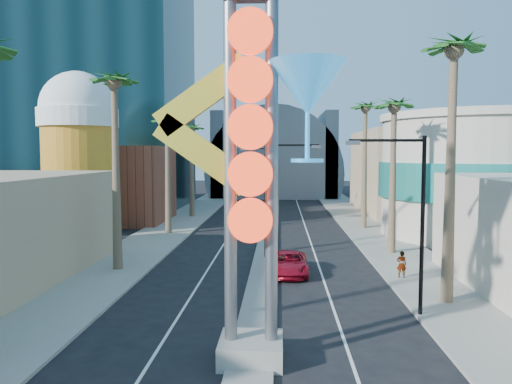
% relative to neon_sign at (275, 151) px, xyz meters
% --- Properties ---
extents(sidewalk_west, '(5.00, 100.00, 0.15)m').
position_rel_neon_sign_xyz_m(sidewalk_west, '(-10.32, 32.04, -7.23)').
color(sidewalk_west, gray).
rests_on(sidewalk_west, ground).
extents(sidewalk_east, '(5.00, 100.00, 0.15)m').
position_rel_neon_sign_xyz_m(sidewalk_east, '(8.68, 32.04, -7.23)').
color(sidewalk_east, gray).
rests_on(sidewalk_east, ground).
extents(median, '(1.60, 84.00, 0.15)m').
position_rel_neon_sign_xyz_m(median, '(-0.82, 35.04, -7.23)').
color(median, gray).
rests_on(median, ground).
extents(hotel_tower, '(20.00, 20.00, 50.00)m').
position_rel_neon_sign_xyz_m(hotel_tower, '(-22.82, 49.04, 17.69)').
color(hotel_tower, black).
rests_on(hotel_tower, ground).
extents(brick_filler_west, '(10.00, 10.00, 8.00)m').
position_rel_neon_sign_xyz_m(brick_filler_west, '(-16.82, 35.04, -3.31)').
color(brick_filler_west, brown).
rests_on(brick_filler_west, ground).
extents(filler_east, '(10.00, 20.00, 10.00)m').
position_rel_neon_sign_xyz_m(filler_east, '(15.18, 45.04, -2.31)').
color(filler_east, tan).
rests_on(filler_east, ground).
extents(beer_mug, '(7.00, 7.00, 14.50)m').
position_rel_neon_sign_xyz_m(beer_mug, '(-17.82, 27.04, 0.54)').
color(beer_mug, '#BF7C19').
rests_on(beer_mug, ground).
extents(turquoise_building, '(16.60, 16.60, 10.60)m').
position_rel_neon_sign_xyz_m(turquoise_building, '(17.18, 27.04, -2.06)').
color(turquoise_building, beige).
rests_on(turquoise_building, ground).
extents(canopy, '(22.00, 16.00, 22.00)m').
position_rel_neon_sign_xyz_m(canopy, '(-0.82, 69.04, -3.00)').
color(canopy, slate).
rests_on(canopy, ground).
extents(neon_sign, '(6.53, 2.60, 12.55)m').
position_rel_neon_sign_xyz_m(neon_sign, '(0.00, 0.00, 0.00)').
color(neon_sign, gray).
rests_on(neon_sign, ground).
extents(streetlight_0, '(3.79, 0.25, 8.00)m').
position_rel_neon_sign_xyz_m(streetlight_0, '(-0.27, 17.04, -2.43)').
color(streetlight_0, black).
rests_on(streetlight_0, ground).
extents(streetlight_1, '(3.79, 0.25, 8.00)m').
position_rel_neon_sign_xyz_m(streetlight_1, '(-1.36, 41.04, -2.43)').
color(streetlight_1, black).
rests_on(streetlight_1, ground).
extents(streetlight_2, '(3.45, 0.25, 8.00)m').
position_rel_neon_sign_xyz_m(streetlight_2, '(5.91, 5.04, -2.47)').
color(streetlight_2, black).
rests_on(streetlight_2, ground).
extents(palm_1, '(2.40, 2.40, 12.70)m').
position_rel_neon_sign_xyz_m(palm_1, '(-9.82, 13.04, 3.52)').
color(palm_1, brown).
rests_on(palm_1, ground).
extents(palm_2, '(2.40, 2.40, 11.20)m').
position_rel_neon_sign_xyz_m(palm_2, '(-9.82, 27.04, 2.17)').
color(palm_2, brown).
rests_on(palm_2, ground).
extents(palm_3, '(2.40, 2.40, 11.20)m').
position_rel_neon_sign_xyz_m(palm_3, '(-9.82, 39.04, 2.17)').
color(palm_3, brown).
rests_on(palm_3, ground).
extents(palm_5, '(2.40, 2.40, 13.20)m').
position_rel_neon_sign_xyz_m(palm_5, '(8.18, 7.04, 3.96)').
color(palm_5, brown).
rests_on(palm_5, ground).
extents(palm_6, '(2.40, 2.40, 11.70)m').
position_rel_neon_sign_xyz_m(palm_6, '(8.18, 19.04, 2.62)').
color(palm_6, brown).
rests_on(palm_6, ground).
extents(palm_7, '(2.40, 2.40, 12.70)m').
position_rel_neon_sign_xyz_m(palm_7, '(8.18, 31.04, 3.52)').
color(palm_7, brown).
rests_on(palm_7, ground).
extents(red_pickup, '(2.26, 4.82, 1.33)m').
position_rel_neon_sign_xyz_m(red_pickup, '(0.73, 12.70, -6.64)').
color(red_pickup, maroon).
rests_on(red_pickup, ground).
extents(pedestrian_a, '(0.59, 0.42, 1.53)m').
position_rel_neon_sign_xyz_m(pedestrian_a, '(7.13, 11.61, -6.39)').
color(pedestrian_a, gray).
rests_on(pedestrian_a, sidewalk_east).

